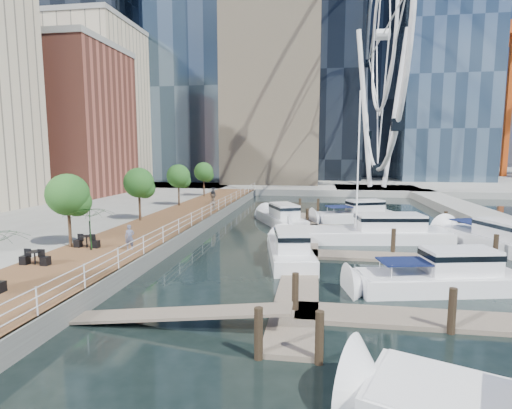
{
  "coord_description": "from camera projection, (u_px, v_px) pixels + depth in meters",
  "views": [
    {
      "loc": [
        3.82,
        -18.46,
        6.87
      ],
      "look_at": [
        -0.68,
        10.96,
        3.0
      ],
      "focal_mm": 28.0,
      "sensor_mm": 36.0,
      "label": 1
    }
  ],
  "objects": [
    {
      "name": "ground",
      "position": [
        236.0,
        294.0,
        19.56
      ],
      "size": [
        520.0,
        520.0,
        0.0
      ],
      "primitive_type": "plane",
      "color": "black",
      "rests_on": "ground"
    },
    {
      "name": "boardwalk",
      "position": [
        171.0,
        225.0,
        35.54
      ],
      "size": [
        6.0,
        60.0,
        1.0
      ],
      "primitive_type": "cube",
      "color": "brown",
      "rests_on": "ground"
    },
    {
      "name": "seawall",
      "position": [
        203.0,
        226.0,
        35.09
      ],
      "size": [
        0.25,
        60.0,
        1.0
      ],
      "primitive_type": "cube",
      "color": "#595954",
      "rests_on": "ground"
    },
    {
      "name": "land_far",
      "position": [
        304.0,
        174.0,
        119.47
      ],
      "size": [
        200.0,
        114.0,
        1.0
      ],
      "primitive_type": "cube",
      "color": "gray",
      "rests_on": "ground"
    },
    {
      "name": "breakwater",
      "position": [
        497.0,
        224.0,
        36.09
      ],
      "size": [
        4.0,
        60.0,
        1.0
      ],
      "primitive_type": "cube",
      "color": "gray",
      "rests_on": "ground"
    },
    {
      "name": "pier",
      "position": [
        377.0,
        190.0,
        68.36
      ],
      "size": [
        14.0,
        12.0,
        1.0
      ],
      "primitive_type": "cube",
      "color": "gray",
      "rests_on": "ground"
    },
    {
      "name": "railing",
      "position": [
        202.0,
        214.0,
        34.98
      ],
      "size": [
        0.1,
        60.0,
        1.05
      ],
      "primitive_type": null,
      "color": "white",
      "rests_on": "boardwalk"
    },
    {
      "name": "floating_docks",
      "position": [
        375.0,
        244.0,
        28.08
      ],
      "size": [
        16.0,
        34.0,
        2.6
      ],
      "color": "#6D6051",
      "rests_on": "ground"
    },
    {
      "name": "midrise_condos",
      "position": [
        12.0,
        99.0,
        49.15
      ],
      "size": [
        19.0,
        67.0,
        28.0
      ],
      "color": "#BCAD8E",
      "rests_on": "ground"
    },
    {
      "name": "ferris_wheel",
      "position": [
        383.0,
        35.0,
        65.08
      ],
      "size": [
        5.8,
        45.6,
        47.8
      ],
      "color": "white",
      "rests_on": "ground"
    },
    {
      "name": "street_trees",
      "position": [
        139.0,
        183.0,
        34.44
      ],
      "size": [
        2.6,
        42.6,
        4.6
      ],
      "color": "#3F2B1C",
      "rests_on": "ground"
    },
    {
      "name": "cafe_tables",
      "position": [
        13.0,
        269.0,
        18.98
      ],
      "size": [
        2.5,
        13.7,
        0.74
      ],
      "color": "black",
      "rests_on": "ground"
    },
    {
      "name": "yacht_foreground",
      "position": [
        439.0,
        291.0,
        19.95
      ],
      "size": [
        9.31,
        4.24,
        2.15
      ],
      "primitive_type": null,
      "rotation": [
        0.0,
        0.0,
        1.78
      ],
      "color": "white",
      "rests_on": "ground"
    },
    {
      "name": "pedestrian_near",
      "position": [
        130.0,
        237.0,
        24.21
      ],
      "size": [
        0.64,
        0.51,
        1.54
      ],
      "primitive_type": "imported",
      "rotation": [
        0.0,
        0.0,
        0.27
      ],
      "color": "#53576E",
      "rests_on": "boardwalk"
    },
    {
      "name": "pedestrian_mid",
      "position": [
        212.0,
        202.0,
        40.55
      ],
      "size": [
        0.69,
        0.86,
        1.7
      ],
      "primitive_type": "imported",
      "rotation": [
        0.0,
        0.0,
        -1.51
      ],
      "color": "#826C5A",
      "rests_on": "boardwalk"
    },
    {
      "name": "pedestrian_far",
      "position": [
        213.0,
        195.0,
        46.08
      ],
      "size": [
        1.15,
        1.1,
        1.92
      ],
      "primitive_type": "imported",
      "rotation": [
        0.0,
        0.0,
        2.42
      ],
      "color": "#2E333A",
      "rests_on": "boardwalk"
    },
    {
      "name": "moored_yachts",
      "position": [
        372.0,
        245.0,
        29.94
      ],
      "size": [
        22.21,
        37.83,
        11.5
      ],
      "color": "silver",
      "rests_on": "ground"
    }
  ]
}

